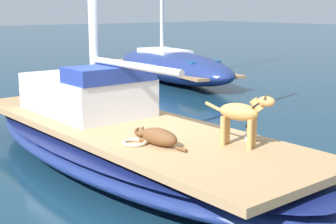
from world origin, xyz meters
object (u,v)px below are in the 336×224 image
(dog_brown, at_px, (157,137))
(coiled_rope, at_px, (135,142))
(sailboat_main, at_px, (127,145))
(deck_winch, at_px, (251,133))
(moored_boat_starboard_side, at_px, (171,64))
(dog_tan, at_px, (242,114))

(dog_brown, height_order, coiled_rope, dog_brown)
(sailboat_main, distance_m, deck_winch, 2.00)
(coiled_rope, bearing_deg, dog_brown, -43.02)
(sailboat_main, relative_size, moored_boat_starboard_side, 0.89)
(dog_tan, xyz_separation_m, deck_winch, (0.31, 0.13, -0.32))
(sailboat_main, distance_m, coiled_rope, 1.19)
(dog_brown, distance_m, coiled_rope, 0.30)
(coiled_rope, height_order, moored_boat_starboard_side, moored_boat_starboard_side)
(dog_brown, xyz_separation_m, moored_boat_starboard_side, (6.45, 7.75, -0.22))
(dog_tan, distance_m, coiled_rope, 1.41)
(dog_tan, bearing_deg, sailboat_main, 102.59)
(sailboat_main, relative_size, dog_tan, 8.00)
(dog_tan, distance_m, moored_boat_starboard_side, 10.23)
(coiled_rope, xyz_separation_m, moored_boat_starboard_side, (6.67, 7.55, -0.13))
(deck_winch, distance_m, coiled_rope, 1.53)
(dog_brown, bearing_deg, deck_winch, -29.35)
(deck_winch, xyz_separation_m, moored_boat_starboard_side, (5.37, 8.35, -0.21))
(dog_brown, relative_size, dog_tan, 1.05)
(sailboat_main, distance_m, moored_boat_starboard_side, 8.96)
(moored_boat_starboard_side, bearing_deg, coiled_rope, -131.46)
(deck_winch, distance_m, moored_boat_starboard_side, 9.94)
(deck_winch, relative_size, moored_boat_starboard_side, 0.03)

